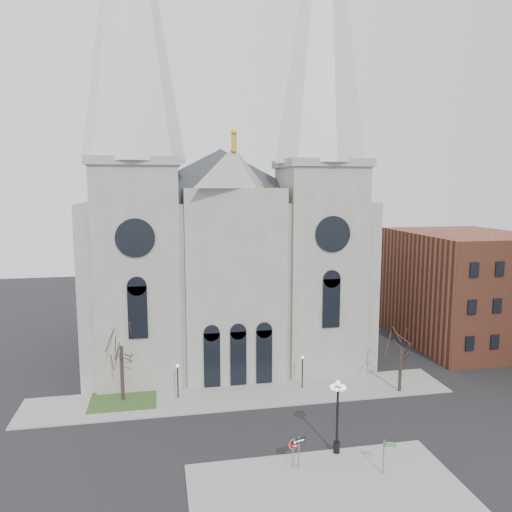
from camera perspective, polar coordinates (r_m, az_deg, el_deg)
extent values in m
plane|color=black|center=(39.34, 1.30, -22.07)|extent=(160.00, 160.00, 0.00)
cube|color=gray|center=(35.92, 8.37, -25.24)|extent=(18.00, 10.00, 0.14)
cube|color=gray|center=(48.96, -1.56, -15.64)|extent=(40.00, 6.00, 0.14)
cube|color=#2E4C20|center=(49.45, -14.93, -15.65)|extent=(6.00, 5.00, 0.18)
cube|color=gray|center=(60.64, -3.93, -2.17)|extent=(30.00, 24.00, 18.00)
pyramid|color=#2D3035|center=(59.83, -4.07, 12.11)|extent=(33.00, 26.40, 6.00)
cube|color=gray|center=(51.52, -13.30, -1.93)|extent=(8.00, 8.00, 22.00)
cylinder|color=black|center=(46.97, -13.64, 2.03)|extent=(3.60, 0.30, 3.60)
cube|color=gray|center=(54.16, 7.21, -1.30)|extent=(8.00, 8.00, 22.00)
cone|color=silver|center=(56.48, 7.75, 26.84)|extent=(9.92, 9.92, 32.00)
cylinder|color=black|center=(49.85, 8.75, 2.50)|extent=(3.60, 0.30, 3.60)
cube|color=gray|center=(50.77, -2.53, -3.31)|extent=(10.00, 5.00, 19.50)
pyramid|color=gray|center=(49.80, -2.61, 10.07)|extent=(11.00, 5.00, 4.00)
cube|color=brown|center=(67.87, 22.62, -3.40)|extent=(14.00, 18.00, 14.00)
cylinder|color=black|center=(48.50, -15.04, -12.90)|extent=(0.32, 0.32, 5.25)
cylinder|color=black|center=(50.92, 16.15, -12.55)|extent=(0.32, 0.32, 4.20)
cylinder|color=black|center=(48.27, -8.93, -14.07)|extent=(0.12, 0.12, 3.00)
sphere|color=white|center=(47.70, -8.97, -12.29)|extent=(0.32, 0.32, 0.32)
cylinder|color=black|center=(50.06, 5.31, -13.18)|extent=(0.12, 0.12, 3.00)
sphere|color=white|center=(49.50, 5.34, -11.46)|extent=(0.32, 0.32, 0.32)
cylinder|color=slate|center=(37.57, 4.28, -21.58)|extent=(0.08, 0.08, 2.07)
cylinder|color=red|center=(37.22, 4.29, -20.62)|extent=(0.72, 0.10, 0.72)
cylinder|color=white|center=(37.22, 4.29, -20.62)|extent=(0.77, 0.09, 0.77)
cube|color=white|center=(37.17, 4.29, -20.46)|extent=(0.40, 0.06, 0.09)
cube|color=white|center=(37.28, 4.29, -20.77)|extent=(0.45, 0.06, 0.09)
cylinder|color=black|center=(38.98, 9.27, -18.11)|extent=(0.17, 0.17, 4.96)
cylinder|color=black|center=(39.93, 9.19, -20.75)|extent=(0.47, 0.47, 0.86)
sphere|color=white|center=(37.78, 9.37, -14.07)|extent=(0.35, 0.35, 0.35)
cylinder|color=slate|center=(37.43, 4.90, -21.48)|extent=(0.10, 0.10, 2.34)
cube|color=black|center=(37.00, 4.92, -20.27)|extent=(1.00, 0.33, 0.33)
cylinder|color=slate|center=(37.71, 14.36, -21.35)|extent=(0.10, 0.10, 2.48)
cube|color=#0D5F12|center=(37.25, 15.06, -19.89)|extent=(0.67, 0.25, 0.17)
cube|color=#0D5F12|center=(37.36, 15.05, -20.20)|extent=(0.67, 0.25, 0.17)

